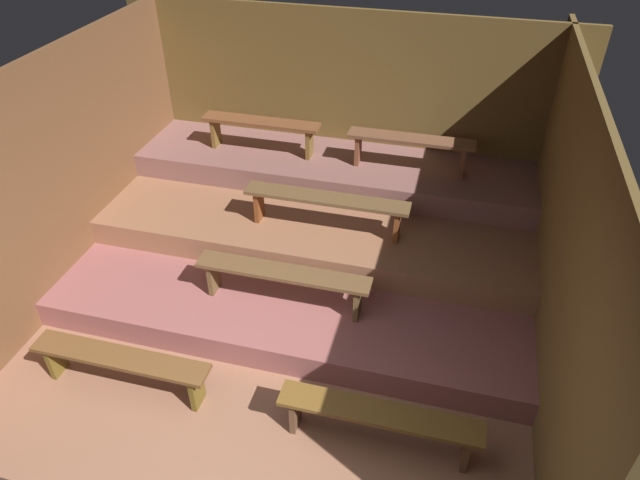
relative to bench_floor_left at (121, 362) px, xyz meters
The scene contains 13 objects.
ground 1.97m from the bench_floor_left, 53.28° to the left, with size 5.65×5.24×0.08m, color #8E5F47.
wall_back 4.08m from the bench_floor_left, 73.06° to the left, with size 5.65×0.06×2.49m, color brown.
wall_left 2.22m from the bench_floor_left, 129.85° to the left, with size 0.06×5.24×2.49m, color brown.
wall_right 4.04m from the bench_floor_left, 23.26° to the left, with size 0.06×5.24×2.49m, color brown.
platform_lower 2.44m from the bench_floor_left, 61.50° to the left, with size 4.85×3.28×0.28m, color #935351.
platform_middle 2.91m from the bench_floor_left, 66.56° to the left, with size 4.85×2.20×0.28m, color #905F43.
platform_upper 3.44m from the bench_floor_left, 70.19° to the left, with size 4.85×1.12×0.28m, color #845752.
bench_floor_left is the anchor object (origin of this frame).
bench_floor_right 2.32m from the bench_floor_left, ahead, with size 1.65×0.25×0.41m.
bench_lower_center 1.66m from the bench_floor_left, 45.40° to the left, with size 1.74×0.25×0.41m.
bench_middle_center 2.59m from the bench_floor_left, 57.99° to the left, with size 1.79×0.25×0.41m.
bench_upper_left 3.32m from the bench_floor_left, 85.73° to the left, with size 1.47×0.25×0.41m.
bench_upper_right 3.91m from the bench_floor_left, 56.98° to the left, with size 1.47×0.25×0.41m.
Camera 1 is at (1.42, -2.20, 4.19)m, focal length 31.99 mm.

